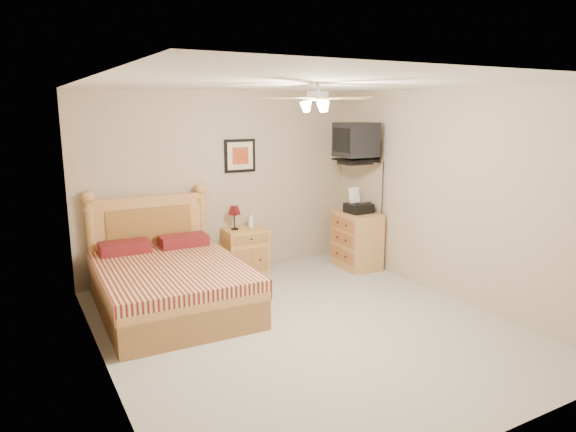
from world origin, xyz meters
The scene contains 17 objects.
floor centered at (0.00, 0.00, 0.00)m, with size 4.50×4.50×0.00m, color #A5A195.
ceiling centered at (0.00, 0.00, 2.50)m, with size 4.00×4.50×0.04m, color white.
wall_back centered at (0.00, 2.25, 1.25)m, with size 4.00×0.04×2.50m, color tan.
wall_front centered at (0.00, -2.25, 1.25)m, with size 4.00×0.04×2.50m, color tan.
wall_left centered at (-2.00, 0.00, 1.25)m, with size 0.04×4.50×2.50m, color tan.
wall_right centered at (2.00, 0.00, 1.25)m, with size 0.04×4.50×2.50m, color tan.
bed centered at (-1.09, 1.12, 0.65)m, with size 1.53×2.01×1.30m, color #C1833B, non-canonical shape.
nightstand centered at (0.23, 2.00, 0.31)m, with size 0.58×0.43×0.62m, color #BC823F.
table_lamp centered at (0.09, 2.05, 0.79)m, with size 0.18×0.18×0.33m, color #5C1114, non-canonical shape.
lotion_bottle centered at (0.33, 2.03, 0.73)m, with size 0.08×0.09×0.22m, color white.
framed_picture centered at (0.27, 2.23, 1.62)m, with size 0.46×0.04×0.46m, color black.
dresser centered at (1.73, 1.43, 0.41)m, with size 0.48×0.69×0.81m, color #AB7D48.
fax_machine centered at (1.73, 1.40, 0.99)m, with size 0.33×0.35×0.35m, color black, non-canonical shape.
magazine_lower centered at (1.71, 1.69, 0.82)m, with size 0.18×0.24×0.02m, color #C2B59B.
magazine_upper centered at (1.71, 1.68, 0.85)m, with size 0.21×0.29×0.02m, color gray.
wall_tv centered at (1.75, 1.34, 1.81)m, with size 0.56×0.46×0.58m, color black, non-canonical shape.
ceiling_fan centered at (0.00, -0.20, 2.36)m, with size 1.14×1.14×0.28m, color silver, non-canonical shape.
Camera 1 is at (-2.64, -4.35, 2.26)m, focal length 32.00 mm.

